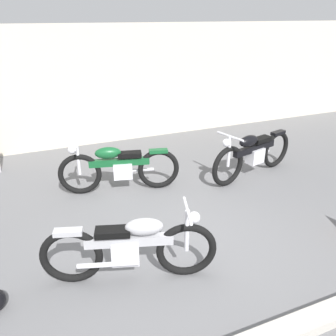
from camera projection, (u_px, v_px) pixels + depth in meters
name	position (u px, v px, depth m)	size (l,w,h in m)	color
ground_plane	(181.00, 239.00, 4.81)	(40.00, 40.00, 0.00)	slate
building_wall	(102.00, 86.00, 8.02)	(18.00, 0.30, 2.70)	beige
motorcycle_black	(253.00, 153.00, 6.52)	(2.10, 0.78, 0.96)	black
motorcycle_silver	(131.00, 247.00, 3.94)	(1.96, 0.82, 0.91)	black
motorcycle_green	(119.00, 167.00, 5.96)	(2.06, 0.74, 0.94)	black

